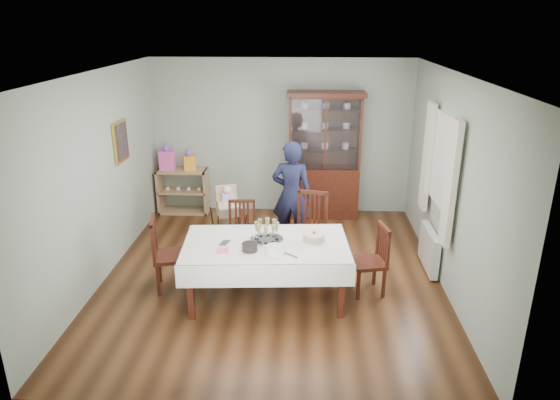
# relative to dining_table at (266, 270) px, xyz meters

# --- Properties ---
(floor) EXTENTS (5.00, 5.00, 0.00)m
(floor) POSITION_rel_dining_table_xyz_m (0.03, 0.60, -0.38)
(floor) COLOR #593319
(floor) RESTS_ON ground
(room_shell) EXTENTS (5.00, 5.00, 5.00)m
(room_shell) POSITION_rel_dining_table_xyz_m (0.03, 1.13, 1.32)
(room_shell) COLOR #9EAA99
(room_shell) RESTS_ON floor
(dining_table) EXTENTS (2.08, 1.29, 0.76)m
(dining_table) POSITION_rel_dining_table_xyz_m (0.00, 0.00, 0.00)
(dining_table) COLOR #4A2012
(dining_table) RESTS_ON floor
(china_cabinet) EXTENTS (1.30, 0.48, 2.18)m
(china_cabinet) POSITION_rel_dining_table_xyz_m (0.78, 2.86, 0.74)
(china_cabinet) COLOR #4A2012
(china_cabinet) RESTS_ON floor
(sideboard) EXTENTS (0.90, 0.38, 0.80)m
(sideboard) POSITION_rel_dining_table_xyz_m (-1.72, 2.88, 0.02)
(sideboard) COLOR tan
(sideboard) RESTS_ON floor
(picture_frame) EXTENTS (0.04, 0.48, 0.58)m
(picture_frame) POSITION_rel_dining_table_xyz_m (-2.19, 1.40, 1.27)
(picture_frame) COLOR gold
(picture_frame) RESTS_ON room_shell
(window) EXTENTS (0.04, 1.02, 1.22)m
(window) POSITION_rel_dining_table_xyz_m (2.25, 0.90, 1.17)
(window) COLOR white
(window) RESTS_ON room_shell
(curtain_left) EXTENTS (0.07, 0.30, 1.55)m
(curtain_left) POSITION_rel_dining_table_xyz_m (2.19, 0.28, 1.07)
(curtain_left) COLOR silver
(curtain_left) RESTS_ON room_shell
(curtain_right) EXTENTS (0.07, 0.30, 1.55)m
(curtain_right) POSITION_rel_dining_table_xyz_m (2.19, 1.52, 1.07)
(curtain_right) COLOR silver
(curtain_right) RESTS_ON room_shell
(radiator) EXTENTS (0.10, 0.80, 0.55)m
(radiator) POSITION_rel_dining_table_xyz_m (2.19, 0.90, -0.08)
(radiator) COLOR white
(radiator) RESTS_ON floor
(chair_far_left) EXTENTS (0.44, 0.44, 0.89)m
(chair_far_left) POSITION_rel_dining_table_xyz_m (-0.42, 0.98, -0.12)
(chair_far_left) COLOR #4A2012
(chair_far_left) RESTS_ON floor
(chair_far_right) EXTENTS (0.55, 0.55, 1.02)m
(chair_far_right) POSITION_rel_dining_table_xyz_m (0.53, 1.01, -0.08)
(chair_far_right) COLOR #4A2012
(chair_far_right) RESTS_ON floor
(chair_end_left) EXTENTS (0.53, 0.53, 0.98)m
(chair_end_left) POSITION_rel_dining_table_xyz_m (-1.24, 0.19, -0.09)
(chair_end_left) COLOR #4A2012
(chair_end_left) RESTS_ON floor
(chair_end_right) EXTENTS (0.49, 0.49, 0.90)m
(chair_end_right) POSITION_rel_dining_table_xyz_m (1.28, 0.22, -0.12)
(chair_end_right) COLOR #4A2012
(chair_end_right) RESTS_ON floor
(woman) EXTENTS (0.66, 0.48, 1.65)m
(woman) POSITION_rel_dining_table_xyz_m (0.26, 1.55, 0.44)
(woman) COLOR black
(woman) RESTS_ON floor
(high_chair) EXTENTS (0.55, 0.55, 0.97)m
(high_chair) POSITION_rel_dining_table_xyz_m (-0.70, 1.52, -0.01)
(high_chair) COLOR black
(high_chair) RESTS_ON floor
(champagne_tray) EXTENTS (0.41, 0.41, 0.25)m
(champagne_tray) POSITION_rel_dining_table_xyz_m (0.00, 0.07, 0.45)
(champagne_tray) COLOR silver
(champagne_tray) RESTS_ON dining_table
(birthday_cake) EXTENTS (0.30, 0.30, 0.21)m
(birthday_cake) POSITION_rel_dining_table_xyz_m (0.58, 0.06, 0.43)
(birthday_cake) COLOR white
(birthday_cake) RESTS_ON dining_table
(plate_stack_dark) EXTENTS (0.22, 0.22, 0.09)m
(plate_stack_dark) POSITION_rel_dining_table_xyz_m (-0.17, -0.22, 0.42)
(plate_stack_dark) COLOR black
(plate_stack_dark) RESTS_ON dining_table
(plate_stack_white) EXTENTS (0.22, 0.22, 0.09)m
(plate_stack_white) POSITION_rel_dining_table_xyz_m (0.13, -0.30, 0.42)
(plate_stack_white) COLOR white
(plate_stack_white) RESTS_ON dining_table
(napkin_stack) EXTENTS (0.15, 0.15, 0.02)m
(napkin_stack) POSITION_rel_dining_table_xyz_m (-0.48, -0.26, 0.38)
(napkin_stack) COLOR #FF5DC3
(napkin_stack) RESTS_ON dining_table
(cutlery) EXTENTS (0.16, 0.19, 0.01)m
(cutlery) POSITION_rel_dining_table_xyz_m (-0.53, -0.04, 0.38)
(cutlery) COLOR silver
(cutlery) RESTS_ON dining_table
(cake_knife) EXTENTS (0.26, 0.21, 0.01)m
(cake_knife) POSITION_rel_dining_table_xyz_m (0.27, -0.30, 0.38)
(cake_knife) COLOR silver
(cake_knife) RESTS_ON dining_table
(gift_bag_pink) EXTENTS (0.26, 0.18, 0.46)m
(gift_bag_pink) POSITION_rel_dining_table_xyz_m (-1.96, 2.86, 0.62)
(gift_bag_pink) COLOR #FF5DC3
(gift_bag_pink) RESTS_ON sideboard
(gift_bag_orange) EXTENTS (0.23, 0.20, 0.37)m
(gift_bag_orange) POSITION_rel_dining_table_xyz_m (-1.57, 2.86, 0.58)
(gift_bag_orange) COLOR #FF9B28
(gift_bag_orange) RESTS_ON sideboard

